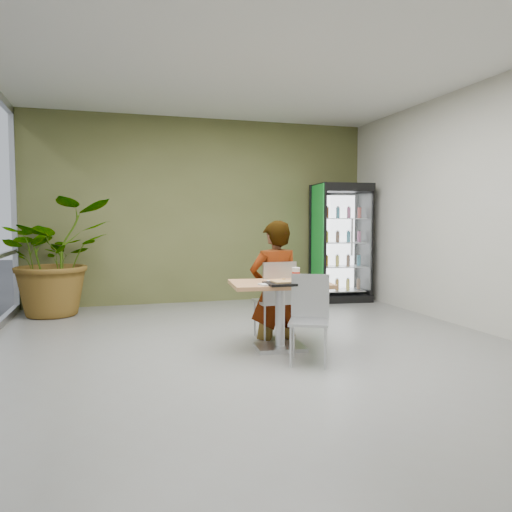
{
  "coord_description": "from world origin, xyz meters",
  "views": [
    {
      "loc": [
        -1.59,
        -5.15,
        1.42
      ],
      "look_at": [
        0.12,
        0.61,
        1.0
      ],
      "focal_mm": 35.0,
      "sensor_mm": 36.0,
      "label": 1
    }
  ],
  "objects_px": {
    "soda_cup": "(296,275)",
    "dining_table": "(280,301)",
    "chair_near": "(310,311)",
    "cafeteria_tray": "(287,283)",
    "potted_plant": "(55,257)",
    "chair_far": "(276,294)",
    "seated_woman": "(275,292)",
    "beverage_fridge": "(342,243)"
  },
  "relations": [
    {
      "from": "soda_cup",
      "to": "cafeteria_tray",
      "type": "relative_size",
      "value": 0.35
    },
    {
      "from": "chair_near",
      "to": "seated_woman",
      "type": "distance_m",
      "value": 1.02
    },
    {
      "from": "soda_cup",
      "to": "beverage_fridge",
      "type": "relative_size",
      "value": 0.08
    },
    {
      "from": "dining_table",
      "to": "potted_plant",
      "type": "height_order",
      "value": "potted_plant"
    },
    {
      "from": "dining_table",
      "to": "chair_far",
      "type": "bearing_deg",
      "value": 76.17
    },
    {
      "from": "dining_table",
      "to": "cafeteria_tray",
      "type": "bearing_deg",
      "value": -90.93
    },
    {
      "from": "dining_table",
      "to": "beverage_fridge",
      "type": "height_order",
      "value": "beverage_fridge"
    },
    {
      "from": "soda_cup",
      "to": "cafeteria_tray",
      "type": "bearing_deg",
      "value": -129.86
    },
    {
      "from": "potted_plant",
      "to": "dining_table",
      "type": "bearing_deg",
      "value": -48.17
    },
    {
      "from": "cafeteria_tray",
      "to": "potted_plant",
      "type": "bearing_deg",
      "value": 129.53
    },
    {
      "from": "cafeteria_tray",
      "to": "potted_plant",
      "type": "height_order",
      "value": "potted_plant"
    },
    {
      "from": "chair_far",
      "to": "seated_woman",
      "type": "bearing_deg",
      "value": -86.74
    },
    {
      "from": "cafeteria_tray",
      "to": "seated_woman",
      "type": "bearing_deg",
      "value": 81.69
    },
    {
      "from": "chair_far",
      "to": "dining_table",
      "type": "bearing_deg",
      "value": 72.97
    },
    {
      "from": "soda_cup",
      "to": "chair_near",
      "type": "bearing_deg",
      "value": -95.2
    },
    {
      "from": "dining_table",
      "to": "soda_cup",
      "type": "distance_m",
      "value": 0.34
    },
    {
      "from": "seated_woman",
      "to": "cafeteria_tray",
      "type": "xyz_separation_m",
      "value": [
        -0.11,
        -0.73,
        0.2
      ]
    },
    {
      "from": "chair_far",
      "to": "soda_cup",
      "type": "relative_size",
      "value": 5.94
    },
    {
      "from": "soda_cup",
      "to": "dining_table",
      "type": "bearing_deg",
      "value": 171.84
    },
    {
      "from": "chair_near",
      "to": "potted_plant",
      "type": "distance_m",
      "value": 4.39
    },
    {
      "from": "dining_table",
      "to": "soda_cup",
      "type": "height_order",
      "value": "soda_cup"
    },
    {
      "from": "cafeteria_tray",
      "to": "dining_table",
      "type": "bearing_deg",
      "value": 89.07
    },
    {
      "from": "potted_plant",
      "to": "seated_woman",
      "type": "bearing_deg",
      "value": -41.78
    },
    {
      "from": "seated_woman",
      "to": "soda_cup",
      "type": "xyz_separation_m",
      "value": [
        0.07,
        -0.51,
        0.26
      ]
    },
    {
      "from": "seated_woman",
      "to": "potted_plant",
      "type": "relative_size",
      "value": 0.98
    },
    {
      "from": "chair_near",
      "to": "potted_plant",
      "type": "xyz_separation_m",
      "value": [
        -2.72,
        3.42,
        0.37
      ]
    },
    {
      "from": "chair_far",
      "to": "cafeteria_tray",
      "type": "height_order",
      "value": "chair_far"
    },
    {
      "from": "chair_near",
      "to": "soda_cup",
      "type": "bearing_deg",
      "value": 110.5
    },
    {
      "from": "seated_woman",
      "to": "beverage_fridge",
      "type": "height_order",
      "value": "beverage_fridge"
    },
    {
      "from": "seated_woman",
      "to": "chair_near",
      "type": "bearing_deg",
      "value": 88.33
    },
    {
      "from": "soda_cup",
      "to": "chair_far",
      "type": "bearing_deg",
      "value": 98.31
    },
    {
      "from": "dining_table",
      "to": "cafeteria_tray",
      "type": "height_order",
      "value": "cafeteria_tray"
    },
    {
      "from": "chair_far",
      "to": "potted_plant",
      "type": "relative_size",
      "value": 0.53
    },
    {
      "from": "dining_table",
      "to": "potted_plant",
      "type": "xyz_separation_m",
      "value": [
        -2.59,
        2.89,
        0.35
      ]
    },
    {
      "from": "chair_near",
      "to": "seated_woman",
      "type": "xyz_separation_m",
      "value": [
        -0.03,
        1.02,
        0.05
      ]
    },
    {
      "from": "chair_far",
      "to": "soda_cup",
      "type": "height_order",
      "value": "chair_far"
    },
    {
      "from": "chair_far",
      "to": "seated_woman",
      "type": "xyz_separation_m",
      "value": [
        -0.01,
        0.05,
        0.01
      ]
    },
    {
      "from": "cafeteria_tray",
      "to": "beverage_fridge",
      "type": "relative_size",
      "value": 0.22
    },
    {
      "from": "dining_table",
      "to": "beverage_fridge",
      "type": "distance_m",
      "value": 3.69
    },
    {
      "from": "chair_near",
      "to": "beverage_fridge",
      "type": "height_order",
      "value": "beverage_fridge"
    },
    {
      "from": "chair_near",
      "to": "beverage_fridge",
      "type": "relative_size",
      "value": 0.42
    },
    {
      "from": "beverage_fridge",
      "to": "potted_plant",
      "type": "height_order",
      "value": "beverage_fridge"
    }
  ]
}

